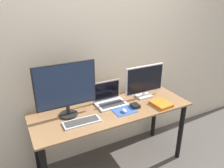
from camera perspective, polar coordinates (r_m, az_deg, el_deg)
The scene contains 10 objects.
wall_back at distance 2.46m, azimuth -4.05°, elevation 7.47°, with size 7.00×0.05×2.50m.
desk at distance 2.40m, azimuth 0.02°, elevation -9.25°, with size 1.69×0.62×0.76m.
monitor_left at distance 2.12m, azimuth -11.91°, elevation -1.10°, with size 0.59×0.18×0.54m.
monitor_right at distance 2.52m, azimuth 8.49°, elevation 0.78°, with size 0.49×0.13×0.38m.
laptop at distance 2.41m, azimuth -0.71°, elevation -3.75°, with size 0.33×0.23×0.24m.
keyboard at distance 2.10m, azimuth -7.88°, elevation -9.79°, with size 0.36×0.14×0.02m.
mousepad at distance 2.28m, azimuth 3.36°, elevation -7.03°, with size 0.23×0.16×0.00m.
mouse at distance 2.24m, azimuth 3.18°, elevation -6.97°, with size 0.04×0.07×0.03m.
book at distance 2.44m, azimuth 12.69°, elevation -5.09°, with size 0.19×0.22×0.03m.
power_brick at distance 2.35m, azimuth 6.05°, elevation -5.69°, with size 0.08×0.09×0.04m.
Camera 1 is at (-0.93, -1.49, 1.90)m, focal length 35.00 mm.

